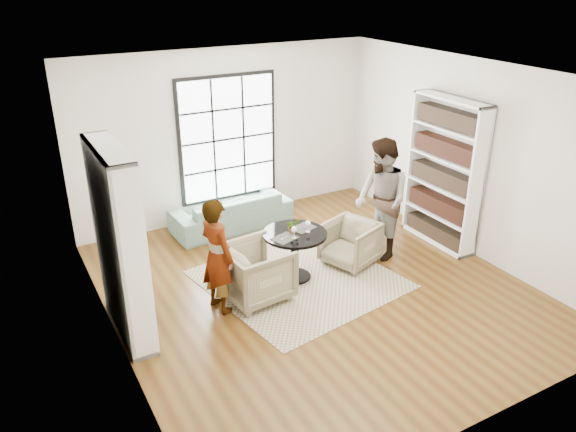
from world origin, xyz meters
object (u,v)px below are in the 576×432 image
flower_centerpiece (292,226)px  wine_glass_left (294,230)px  person_left (217,256)px  armchair_left (256,272)px  person_right (381,200)px  armchair_right (350,243)px  pedestal_table (295,245)px  wine_glass_right (308,224)px  sofa (231,211)px

flower_centerpiece → wine_glass_left: bearing=-112.3°
person_left → armchair_left: bearing=-103.3°
person_right → flower_centerpiece: (-1.53, 0.05, -0.11)m
armchair_left → wine_glass_left: wine_glass_left is taller
wine_glass_left → armchair_right: bearing=7.0°
flower_centerpiece → pedestal_table: bearing=-51.0°
armchair_left → person_left: bearing=84.3°
armchair_right → flower_centerpiece: flower_centerpiece is taller
person_right → pedestal_table: bearing=-81.1°
armchair_right → wine_glass_left: wine_glass_left is taller
armchair_right → wine_glass_right: 0.94m
pedestal_table → flower_centerpiece: (-0.02, 0.03, 0.30)m
person_left → person_right: 2.79m
armchair_right → flower_centerpiece: (-0.98, 0.05, 0.50)m
sofa → wine_glass_left: 2.27m
person_right → wine_glass_left: size_ratio=10.67×
armchair_left → wine_glass_right: (0.90, 0.13, 0.47)m
pedestal_table → armchair_left: size_ratio=1.06×
sofa → armchair_right: size_ratio=2.77×
sofa → person_left: (-1.17, -2.25, 0.49)m
sofa → person_right: 2.70m
person_left → person_right: bearing=-99.5°
armchair_left → armchair_right: bearing=-89.6°
wine_glass_left → flower_centerpiece: flower_centerpiece is taller
wine_glass_left → person_right: bearing=4.6°
armchair_left → wine_glass_left: size_ratio=4.90×
pedestal_table → sofa: bearing=92.7°
armchair_left → person_left: 0.68m
pedestal_table → person_right: bearing=-0.7°
wine_glass_right → flower_centerpiece: (-0.20, 0.10, -0.03)m
person_left → person_right: person_right is taller
sofa → person_left: bearing=59.5°
wine_glass_right → flower_centerpiece: bearing=154.6°
armchair_right → wine_glass_right: bearing=-106.4°
person_left → flower_centerpiece: bearing=-92.9°
wine_glass_left → wine_glass_right: bearing=16.4°
pedestal_table → person_left: (-1.27, -0.20, 0.25)m
flower_centerpiece → person_right: bearing=-1.7°
armchair_left → pedestal_table: bearing=-80.3°
armchair_right → wine_glass_right: (-0.78, -0.05, 0.53)m
pedestal_table → armchair_left: 0.76m
person_right → wine_glass_left: bearing=-75.8°
person_left → wine_glass_left: person_left is taller
armchair_right → armchair_left: bearing=-103.8°
armchair_left → wine_glass_left: 0.78m
person_right → wine_glass_left: (-1.61, -0.13, -0.08)m
armchair_right → person_left: bearing=-105.3°
pedestal_table → sofa: (-0.10, 2.06, -0.23)m
armchair_left → flower_centerpiece: (0.69, 0.23, 0.44)m
armchair_left → person_right: bearing=-91.1°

